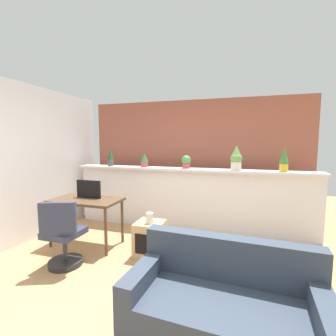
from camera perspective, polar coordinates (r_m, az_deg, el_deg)
name	(u,v)px	position (r m, az deg, el deg)	size (l,w,h in m)	color
ground_plane	(149,290)	(3.02, -4.54, -26.87)	(12.00, 12.00, 0.00)	tan
divider_wall	(188,200)	(4.58, 4.75, -7.55)	(4.48, 0.16, 1.13)	silver
plant_shelf	(188,169)	(4.44, 4.71, -0.35)	(4.48, 0.31, 0.04)	silver
brick_wall_behind	(194,161)	(5.06, 6.29, 1.62)	(4.48, 0.10, 2.50)	#9E5442
side_wall_left	(6,165)	(4.42, -34.04, 0.59)	(0.12, 4.40, 2.60)	silver
potted_plant_0	(110,157)	(5.00, -13.46, 2.54)	(0.12, 0.12, 0.35)	#4C4C51
potted_plant_1	(144,160)	(4.70, -5.60, 1.92)	(0.16, 0.16, 0.26)	#B7474C
potted_plant_2	(186,161)	(4.44, 4.35, 1.56)	(0.17, 0.17, 0.24)	#B7474C
potted_plant_3	(236,158)	(4.29, 15.86, 2.27)	(0.20, 0.20, 0.43)	silver
potted_plant_4	(284,160)	(4.36, 25.79, 1.69)	(0.13, 0.13, 0.42)	gold
desk	(86,204)	(4.08, -18.82, -8.11)	(1.10, 0.60, 0.75)	brown
tv_monitor	(89,189)	(4.09, -18.27, -4.76)	(0.42, 0.04, 0.29)	black
office_chair	(63,239)	(3.55, -23.62, -15.12)	(0.51, 0.51, 0.91)	#262628
side_cube_shelf	(150,239)	(3.64, -4.35, -16.43)	(0.40, 0.41, 0.50)	tan
vase_on_shelf	(150,218)	(3.49, -4.34, -11.74)	(0.10, 0.10, 0.15)	silver
couch	(224,309)	(2.34, 13.04, -29.70)	(1.60, 0.85, 0.80)	#333D4C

